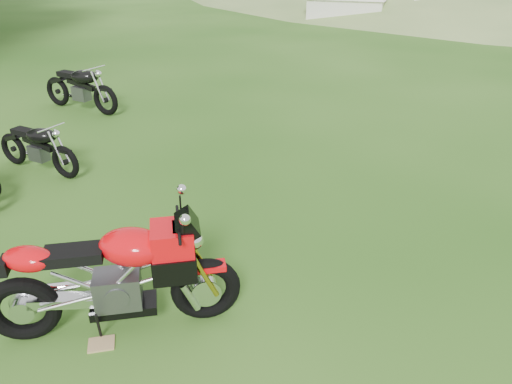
% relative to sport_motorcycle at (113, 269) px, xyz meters
% --- Properties ---
extents(ground, '(120.00, 120.00, 0.00)m').
position_rel_sport_motorcycle_xyz_m(ground, '(0.89, 0.91, -0.64)').
color(ground, '#1E4E10').
rests_on(ground, ground).
extents(sport_motorcycle, '(2.20, 1.23, 1.29)m').
position_rel_sport_motorcycle_xyz_m(sport_motorcycle, '(0.00, 0.00, 0.00)').
color(sport_motorcycle, red).
rests_on(sport_motorcycle, ground).
extents(plywood_board, '(0.28, 0.26, 0.02)m').
position_rel_sport_motorcycle_xyz_m(plywood_board, '(-0.08, -0.26, -0.63)').
color(plywood_board, tan).
rests_on(plywood_board, ground).
extents(vintage_moto_c, '(1.65, 0.87, 0.85)m').
position_rel_sport_motorcycle_xyz_m(vintage_moto_c, '(-2.68, 3.17, -0.22)').
color(vintage_moto_c, black).
rests_on(vintage_moto_c, ground).
extents(vintage_moto_d, '(2.01, 1.09, 1.04)m').
position_rel_sport_motorcycle_xyz_m(vintage_moto_d, '(-3.55, 6.28, -0.12)').
color(vintage_moto_d, black).
rests_on(vintage_moto_d, ground).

